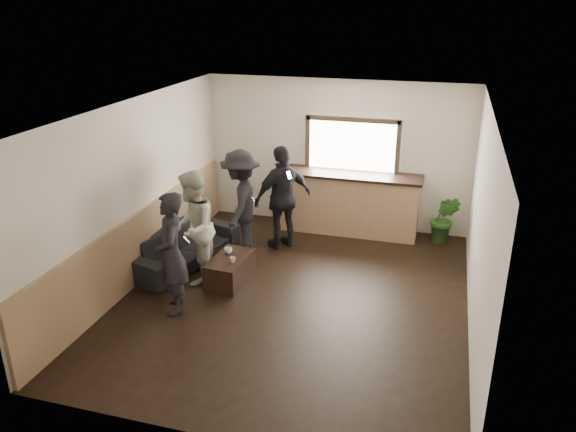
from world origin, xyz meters
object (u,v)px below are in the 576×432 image
(bar_counter, at_px, (348,199))
(cup_a, at_px, (228,251))
(sofa, at_px, (183,246))
(person_a, at_px, (172,253))
(person_c, at_px, (241,202))
(person_d, at_px, (283,198))
(cup_b, at_px, (233,260))
(coffee_table, at_px, (230,269))
(person_b, at_px, (193,228))
(potted_plant, at_px, (444,219))

(bar_counter, relative_size, cup_a, 21.66)
(sofa, bearing_deg, person_a, -143.07)
(person_c, bearing_deg, bar_counter, 124.94)
(person_d, bearing_deg, person_c, -14.28)
(bar_counter, height_order, sofa, bar_counter)
(cup_b, bearing_deg, bar_counter, 64.22)
(person_a, bearing_deg, sofa, 174.41)
(coffee_table, bearing_deg, person_c, 100.80)
(person_a, relative_size, person_b, 0.99)
(coffee_table, height_order, cup_b, cup_b)
(coffee_table, distance_m, person_c, 1.32)
(cup_b, distance_m, person_c, 1.36)
(coffee_table, xyz_separation_m, potted_plant, (3.16, 2.45, 0.25))
(cup_b, relative_size, person_c, 0.05)
(cup_b, height_order, person_c, person_c)
(cup_a, relative_size, cup_b, 1.35)
(cup_a, relative_size, potted_plant, 0.14)
(potted_plant, height_order, person_a, person_a)
(person_b, bearing_deg, potted_plant, 109.51)
(sofa, distance_m, person_a, 1.60)
(bar_counter, relative_size, coffee_table, 2.96)
(coffee_table, height_order, person_b, person_b)
(person_a, bearing_deg, potted_plant, 106.71)
(coffee_table, relative_size, person_d, 0.49)
(person_c, bearing_deg, sofa, -54.07)
(person_b, bearing_deg, cup_a, 101.50)
(sofa, relative_size, cup_a, 16.76)
(sofa, distance_m, coffee_table, 1.07)
(coffee_table, height_order, cup_a, cup_a)
(sofa, xyz_separation_m, coffee_table, (0.99, -0.38, -0.10))
(person_b, bearing_deg, sofa, -151.85)
(person_a, distance_m, person_c, 2.11)
(person_d, bearing_deg, coffee_table, 28.41)
(person_d, bearing_deg, cup_b, 33.40)
(person_a, relative_size, person_d, 0.95)
(person_a, xyz_separation_m, person_c, (0.24, 2.10, 0.03))
(cup_b, distance_m, person_a, 1.11)
(person_c, bearing_deg, potted_plant, 105.51)
(bar_counter, height_order, person_c, bar_counter)
(bar_counter, xyz_separation_m, person_a, (-1.83, -3.51, 0.24))
(coffee_table, relative_size, person_c, 0.50)
(potted_plant, distance_m, person_b, 4.52)
(bar_counter, distance_m, person_c, 2.14)
(cup_b, height_order, potted_plant, potted_plant)
(person_c, bearing_deg, cup_b, 7.83)
(cup_b, bearing_deg, sofa, 154.70)
(potted_plant, distance_m, person_a, 5.01)
(coffee_table, distance_m, person_d, 1.70)
(person_b, relative_size, person_d, 0.96)
(person_a, height_order, person_b, person_b)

